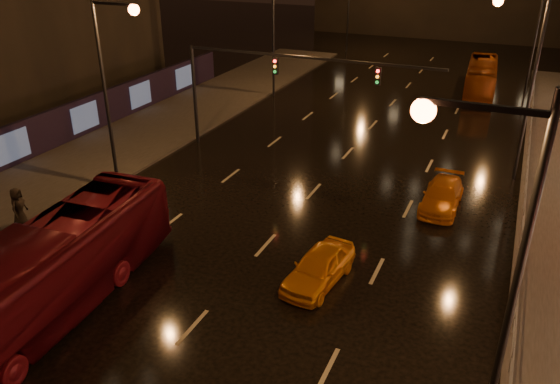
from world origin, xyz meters
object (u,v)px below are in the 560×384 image
at_px(bus_curb, 481,77).
at_px(taxi_far, 442,196).
at_px(pedestrian_c, 18,207).
at_px(taxi_near, 319,267).
at_px(bus_red, 46,274).

distance_m(bus_curb, taxi_far, 23.20).
xyz_separation_m(bus_curb, pedestrian_c, (-17.00, -33.16, -0.27)).
bearing_deg(pedestrian_c, taxi_near, -100.12).
bearing_deg(taxi_near, bus_curb, 91.94).
height_order(bus_curb, taxi_near, bus_curb).
bearing_deg(taxi_near, bus_red, -137.58).
relative_size(bus_red, bus_curb, 1.25).
bearing_deg(taxi_far, bus_red, -128.50).
xyz_separation_m(taxi_near, pedestrian_c, (-14.08, -1.46, 0.39)).
bearing_deg(pedestrian_c, bus_red, -141.14).
height_order(bus_red, taxi_near, bus_red).
height_order(taxi_near, pedestrian_c, pedestrian_c).
relative_size(taxi_near, taxi_far, 0.94).
bearing_deg(taxi_far, taxi_near, -111.24).
xyz_separation_m(bus_red, taxi_near, (8.06, 5.69, -0.99)).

